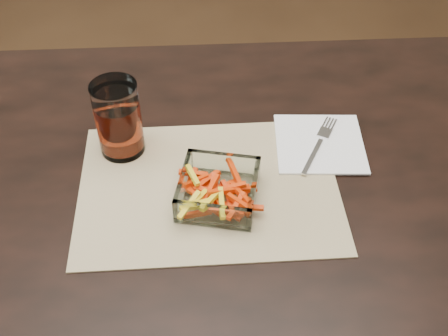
{
  "coord_description": "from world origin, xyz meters",
  "views": [
    {
      "loc": [
        -0.04,
        -0.67,
        1.47
      ],
      "look_at": [
        -0.0,
        0.01,
        0.78
      ],
      "focal_mm": 45.0,
      "sensor_mm": 36.0,
      "label": 1
    }
  ],
  "objects_px": {
    "dining_table": "(225,217)",
    "glass_bowl": "(218,191)",
    "fork": "(319,143)",
    "tumbler": "(119,121)"
  },
  "relations": [
    {
      "from": "tumbler",
      "to": "fork",
      "type": "relative_size",
      "value": 0.92
    },
    {
      "from": "dining_table",
      "to": "tumbler",
      "type": "distance_m",
      "value": 0.26
    },
    {
      "from": "tumbler",
      "to": "fork",
      "type": "height_order",
      "value": "tumbler"
    },
    {
      "from": "glass_bowl",
      "to": "fork",
      "type": "relative_size",
      "value": 0.97
    },
    {
      "from": "dining_table",
      "to": "glass_bowl",
      "type": "height_order",
      "value": "glass_bowl"
    },
    {
      "from": "dining_table",
      "to": "tumbler",
      "type": "xyz_separation_m",
      "value": [
        -0.18,
        0.1,
        0.16
      ]
    },
    {
      "from": "glass_bowl",
      "to": "fork",
      "type": "height_order",
      "value": "glass_bowl"
    },
    {
      "from": "glass_bowl",
      "to": "tumbler",
      "type": "relative_size",
      "value": 1.05
    },
    {
      "from": "dining_table",
      "to": "glass_bowl",
      "type": "bearing_deg",
      "value": -110.03
    },
    {
      "from": "dining_table",
      "to": "fork",
      "type": "relative_size",
      "value": 10.2
    }
  ]
}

